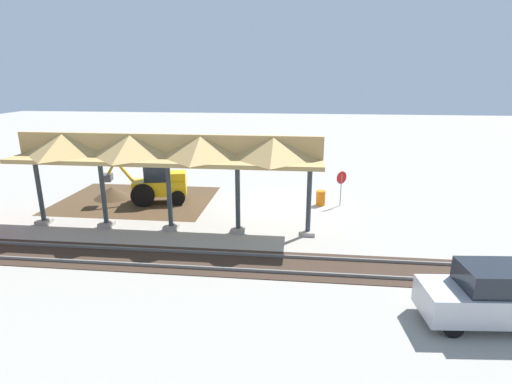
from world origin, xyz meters
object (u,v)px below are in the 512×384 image
at_px(backhoe, 157,183).
at_px(traffic_barrel, 321,198).
at_px(distant_parked_car, 492,295).
at_px(stop_sign, 341,181).

height_order(backhoe, traffic_barrel, backhoe).
distance_m(backhoe, distant_parked_car, 18.44).
bearing_deg(backhoe, traffic_barrel, -176.73).
distance_m(stop_sign, traffic_barrel, 1.60).
height_order(backhoe, distant_parked_car, backhoe).
bearing_deg(backhoe, distant_parked_car, 143.27).
height_order(stop_sign, traffic_barrel, stop_sign).
distance_m(backhoe, traffic_barrel, 10.04).
bearing_deg(distant_parked_car, stop_sign, -72.70).
bearing_deg(stop_sign, distant_parked_car, 107.30).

